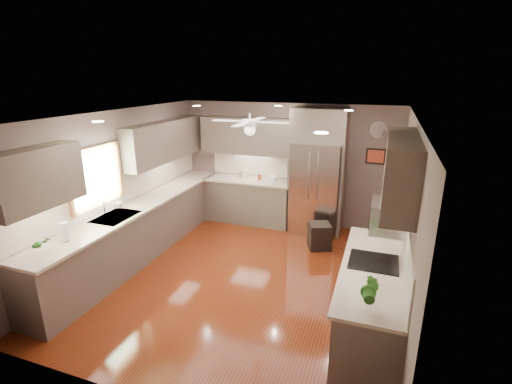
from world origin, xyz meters
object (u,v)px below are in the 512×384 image
Objects in this scene: stool at (319,236)px; paper_towel at (65,231)px; soap_bottle at (120,204)px; canister_b at (240,175)px; refrigerator at (317,174)px; canister_c at (245,174)px; canister_d at (259,177)px; potted_plant_left at (43,242)px; potted_plant_right at (370,290)px; bowl at (272,180)px; microwave at (389,216)px.

paper_towel is (-2.88, -2.83, 0.84)m from stool.
stool is at bearing 27.89° from soap_bottle.
canister_b reaches higher than stool.
canister_c is at bearing 176.72° from refrigerator.
paper_towel is (-1.09, -3.69, 0.05)m from canister_c.
refrigerator reaches higher than canister_d.
canister_d is 0.43× the size of potted_plant_left.
potted_plant_right is (2.84, -3.84, 0.10)m from canister_b.
bowl is 0.76× the size of paper_towel.
canister_d is at bearing 68.57° from paper_towel.
refrigerator reaches higher than soap_bottle.
canister_c is at bearing 178.58° from bowl.
microwave is (0.13, 1.06, 0.37)m from potted_plant_right.
potted_plant_right is at bearing 2.64° from potted_plant_left.
canister_c is 1.64× the size of canister_d.
stool is at bearing 47.82° from potted_plant_left.
refrigerator is at bearing -4.52° from bowl.
bowl is 1.61m from stool.
paper_towel is at bearing -115.02° from bowl.
soap_bottle reaches higher than canister_b.
canister_d is 4.52m from potted_plant_right.
stool is 1.88× the size of paper_towel.
bowl is at bearing 66.93° from potted_plant_left.
canister_b is 1.65m from refrigerator.
canister_c is 0.72× the size of paper_towel.
canister_b is 0.45× the size of potted_plant_left.
bowl is 4.06m from paper_towel.
potted_plant_left is 1.36× the size of bowl.
paper_towel reaches higher than canister_c.
canister_b is 0.64× the size of canister_c.
canister_b is 0.09m from canister_c.
canister_b reaches higher than bowl.
canister_c is 1.56m from refrigerator.
paper_towel is at bearing 90.81° from potted_plant_left.
canister_d is 0.44× the size of paper_towel.
stool is at bearing -30.04° from canister_d.
potted_plant_right is 3.26m from stool.
potted_plant_right is 1.27× the size of paper_towel.
soap_bottle reaches higher than bowl.
refrigerator is 9.22× the size of paper_towel.
potted_plant_left is 0.11× the size of refrigerator.
canister_c is at bearing 175.22° from canister_d.
microwave is at bearing 12.70° from paper_towel.
canister_c is 4.04m from microwave.
canister_b is at bearing -171.28° from canister_c.
canister_d is at bearing 70.32° from potted_plant_left.
canister_d is (0.44, -0.01, -0.01)m from canister_b.
paper_towel is at bearing -105.25° from canister_b.
bowl is at bearing 64.98° from paper_towel.
potted_plant_left reaches higher than canister_d.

